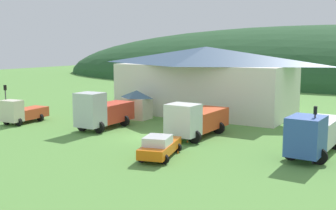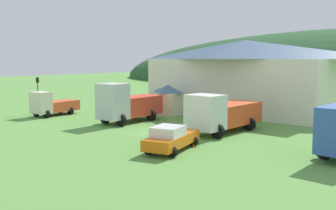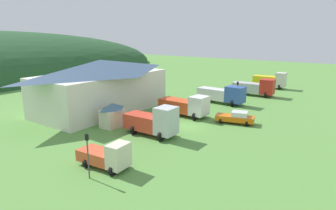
{
  "view_description": "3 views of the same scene",
  "coord_description": "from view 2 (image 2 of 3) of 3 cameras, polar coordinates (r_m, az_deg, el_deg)",
  "views": [
    {
      "loc": [
        20.36,
        -29.58,
        8.01
      ],
      "look_at": [
        1.59,
        1.85,
        2.76
      ],
      "focal_mm": 44.4,
      "sensor_mm": 36.0,
      "label": 1
    },
    {
      "loc": [
        20.87,
        -24.09,
        5.95
      ],
      "look_at": [
        -1.28,
        2.16,
        1.85
      ],
      "focal_mm": 42.3,
      "sensor_mm": 36.0,
      "label": 2
    },
    {
      "loc": [
        -31.07,
        -19.36,
        11.78
      ],
      "look_at": [
        1.27,
        3.72,
        2.03
      ],
      "focal_mm": 31.39,
      "sensor_mm": 36.0,
      "label": 3
    }
  ],
  "objects": [
    {
      "name": "traffic_light_west",
      "position": [
        44.21,
        -18.24,
        1.87
      ],
      "size": [
        0.2,
        0.32,
        3.9
      ],
      "color": "#4C4C51",
      "rests_on": "ground"
    },
    {
      "name": "traffic_cone_near_pickup",
      "position": [
        30.07,
        6.07,
        -4.64
      ],
      "size": [
        0.36,
        0.36,
        0.45
      ],
      "primitive_type": "cone",
      "color": "orange",
      "rests_on": "ground"
    },
    {
      "name": "depot_building",
      "position": [
        44.57,
        10.94,
        4.27
      ],
      "size": [
        21.13,
        10.93,
        7.9
      ],
      "color": "white",
      "rests_on": "ground"
    },
    {
      "name": "light_truck_cream",
      "position": [
        42.55,
        -16.42,
        0.09
      ],
      "size": [
        2.75,
        5.1,
        2.56
      ],
      "rotation": [
        0.0,
        0.0,
        -1.49
      ],
      "color": "beige",
      "rests_on": "ground"
    },
    {
      "name": "traffic_cone_mid_row",
      "position": [
        26.66,
        3.72,
        -6.1
      ],
      "size": [
        0.36,
        0.36,
        0.5
      ],
      "primitive_type": "cone",
      "color": "orange",
      "rests_on": "ground"
    },
    {
      "name": "heavy_rig_white",
      "position": [
        31.74,
        7.75,
        -1.16
      ],
      "size": [
        3.49,
        7.53,
        3.2
      ],
      "rotation": [
        0.0,
        0.0,
        -1.6
      ],
      "color": "white",
      "rests_on": "ground"
    },
    {
      "name": "service_pickup_orange",
      "position": [
        25.51,
        0.45,
        -4.77
      ],
      "size": [
        3.12,
        5.33,
        1.66
      ],
      "rotation": [
        0.0,
        0.0,
        -1.32
      ],
      "color": "orange",
      "rests_on": "ground"
    },
    {
      "name": "play_shed_cream",
      "position": [
        41.51,
        -0.01,
        0.82
      ],
      "size": [
        3.13,
        2.17,
        3.15
      ],
      "color": "beige",
      "rests_on": "ground"
    },
    {
      "name": "tow_truck_silver",
      "position": [
        36.53,
        -6.01,
        0.19
      ],
      "size": [
        3.24,
        6.65,
        3.7
      ],
      "rotation": [
        0.0,
        0.0,
        -1.55
      ],
      "color": "silver",
      "rests_on": "ground"
    },
    {
      "name": "ground_plane",
      "position": [
        32.42,
        -0.73,
        -3.77
      ],
      "size": [
        200.0,
        200.0,
        0.0
      ],
      "primitive_type": "plane",
      "color": "#5B9342"
    }
  ]
}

